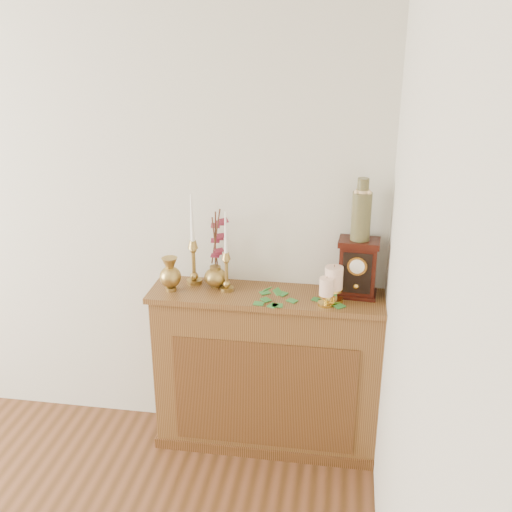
% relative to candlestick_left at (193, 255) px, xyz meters
% --- Properties ---
extents(console_shelf, '(1.24, 0.34, 0.93)m').
position_rel_candlestick_left_xyz_m(console_shelf, '(0.41, -0.07, -0.65)').
color(console_shelf, brown).
rests_on(console_shelf, ground).
extents(candlestick_left, '(0.08, 0.08, 0.50)m').
position_rel_candlestick_left_xyz_m(candlestick_left, '(0.00, 0.00, 0.00)').
color(candlestick_left, '#A58B42').
rests_on(candlestick_left, console_shelf).
extents(candlestick_center, '(0.07, 0.07, 0.43)m').
position_rel_candlestick_left_xyz_m(candlestick_center, '(0.19, -0.06, -0.02)').
color(candlestick_center, '#A58B42').
rests_on(candlestick_center, console_shelf).
extents(bud_vase, '(0.11, 0.11, 0.18)m').
position_rel_candlestick_left_xyz_m(bud_vase, '(-0.10, -0.11, -0.07)').
color(bud_vase, '#A58B42').
rests_on(bud_vase, console_shelf).
extents(ginger_jar, '(0.18, 0.19, 0.44)m').
position_rel_candlestick_left_xyz_m(ginger_jar, '(0.13, 0.00, 0.04)').
color(ginger_jar, '#A58B42').
rests_on(ginger_jar, console_shelf).
extents(pillar_candle_left, '(0.10, 0.10, 0.20)m').
position_rel_candlestick_left_xyz_m(pillar_candle_left, '(0.74, -0.11, -0.06)').
color(pillar_candle_left, gold).
rests_on(pillar_candle_left, console_shelf).
extents(pillar_candle_right, '(0.08, 0.08, 0.16)m').
position_rel_candlestick_left_xyz_m(pillar_candle_right, '(0.71, -0.16, -0.08)').
color(pillar_candle_right, gold).
rests_on(pillar_candle_right, console_shelf).
extents(ivy_garland, '(0.45, 0.21, 0.08)m').
position_rel_candlestick_left_xyz_m(ivy_garland, '(0.53, -0.14, -0.15)').
color(ivy_garland, '#2A702C').
rests_on(ivy_garland, console_shelf).
extents(mantel_clock, '(0.21, 0.16, 0.30)m').
position_rel_candlestick_left_xyz_m(mantel_clock, '(0.86, -0.02, -0.01)').
color(mantel_clock, '#38110B').
rests_on(mantel_clock, console_shelf).
extents(ceramic_vase, '(0.10, 0.10, 0.31)m').
position_rel_candlestick_left_xyz_m(ceramic_vase, '(0.86, -0.02, 0.28)').
color(ceramic_vase, '#162D22').
rests_on(ceramic_vase, mantel_clock).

